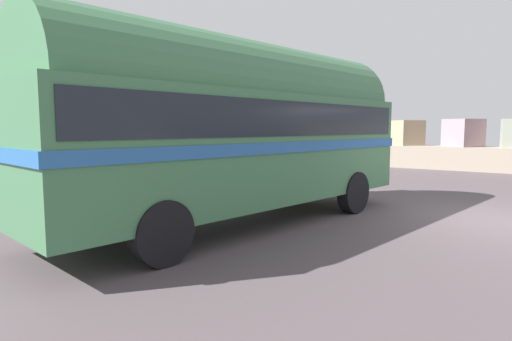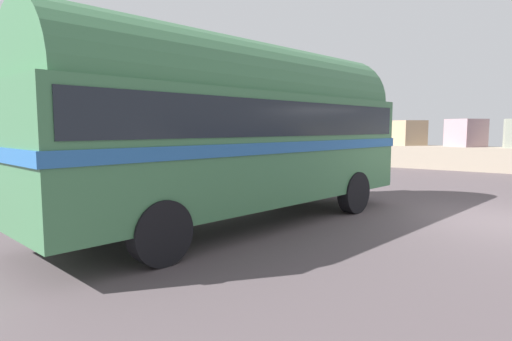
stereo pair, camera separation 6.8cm
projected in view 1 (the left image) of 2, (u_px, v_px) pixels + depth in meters
ground at (500, 222)px, 8.84m from camera, size 32.00×26.00×0.02m
vintage_coach at (239, 124)px, 8.47m from camera, size 3.63×8.84×3.70m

